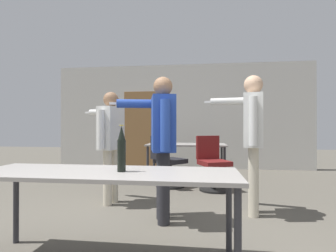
% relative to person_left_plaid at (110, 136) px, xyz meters
% --- Properties ---
extents(back_wall, '(6.78, 0.12, 2.75)m').
position_rel_person_left_plaid_xyz_m(back_wall, '(0.73, 3.39, 0.41)').
color(back_wall, beige).
rests_on(back_wall, ground_plane).
extents(conference_table_near, '(2.08, 0.66, 0.73)m').
position_rel_person_left_plaid_xyz_m(conference_table_near, '(0.54, -1.60, -0.29)').
color(conference_table_near, gray).
rests_on(conference_table_near, ground_plane).
extents(conference_table_far, '(1.63, 0.84, 0.73)m').
position_rel_person_left_plaid_xyz_m(conference_table_far, '(0.98, 1.92, -0.29)').
color(conference_table_far, gray).
rests_on(conference_table_far, ground_plane).
extents(person_left_plaid, '(0.70, 0.69, 1.58)m').
position_rel_person_left_plaid_xyz_m(person_left_plaid, '(0.00, 0.00, 0.00)').
color(person_left_plaid, beige).
rests_on(person_left_plaid, ground_plane).
extents(person_far_watching, '(0.75, 0.69, 1.73)m').
position_rel_person_left_plaid_xyz_m(person_far_watching, '(1.92, -0.22, 0.10)').
color(person_far_watching, beige).
rests_on(person_far_watching, ground_plane).
extents(person_near_casual, '(0.86, 0.65, 1.66)m').
position_rel_person_left_plaid_xyz_m(person_near_casual, '(0.84, -0.61, 0.04)').
color(person_near_casual, '#28282D').
rests_on(person_near_casual, ground_plane).
extents(office_chair_far_right, '(0.68, 0.69, 0.93)m').
position_rel_person_left_plaid_xyz_m(office_chair_far_right, '(0.68, 1.10, -0.52)').
color(office_chair_far_right, black).
rests_on(office_chair_far_right, ground_plane).
extents(office_chair_far_left, '(0.62, 0.66, 0.93)m').
position_rel_person_left_plaid_xyz_m(office_chair_far_left, '(1.48, 1.04, -0.52)').
color(office_chair_far_left, black).
rests_on(office_chair_far_left, ground_plane).
extents(beer_bottle, '(0.07, 0.07, 0.37)m').
position_rel_person_left_plaid_xyz_m(beer_bottle, '(0.67, -1.60, -0.05)').
color(beer_bottle, black).
rests_on(beer_bottle, conference_table_near).
extents(drink_cup, '(0.08, 0.08, 0.12)m').
position_rel_person_left_plaid_xyz_m(drink_cup, '(0.68, 1.86, -0.17)').
color(drink_cup, '#2866A3').
rests_on(drink_cup, conference_table_far).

